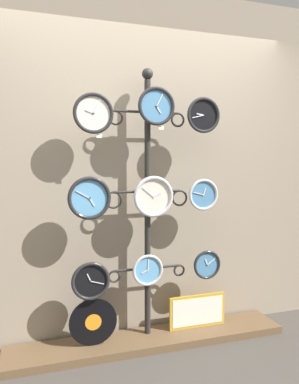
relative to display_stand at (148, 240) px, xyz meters
name	(u,v)px	position (x,y,z in m)	size (l,w,h in m)	color
ground_plane	(165,366)	(0.00, -0.41, -0.81)	(12.00, 12.00, 0.00)	#47423D
shop_wall	(142,165)	(0.00, 0.16, 0.59)	(4.40, 0.04, 2.80)	gray
low_shelf	(150,340)	(0.00, -0.06, -0.78)	(2.20, 0.36, 0.06)	brown
display_stand	(148,240)	(0.00, 0.00, 0.00)	(0.67, 0.40, 2.13)	#282623
clock_top_left	(93,113)	(-0.43, -0.09, 0.96)	(0.29, 0.04, 0.29)	silver
clock_top_center	(156,106)	(0.03, -0.11, 1.02)	(0.29, 0.04, 0.29)	#4C84B2
clock_top_right	(203,115)	(0.41, -0.12, 0.97)	(0.27, 0.04, 0.27)	black
clock_middle_left	(89,198)	(-0.47, -0.11, 0.36)	(0.31, 0.04, 0.31)	#60A8DB
clock_middle_center	(153,197)	(0.02, -0.08, 0.35)	(0.32, 0.04, 0.32)	silver
clock_middle_right	(203,195)	(0.44, -0.08, 0.35)	(0.25, 0.04, 0.25)	#4C84B2
clock_bottom_left	(91,281)	(-0.47, -0.11, -0.25)	(0.28, 0.04, 0.28)	black
clock_bottom_center	(148,270)	(-0.02, -0.08, -0.21)	(0.24, 0.04, 0.24)	#60A8DB
clock_bottom_right	(207,265)	(0.48, -0.08, -0.21)	(0.24, 0.04, 0.24)	#4C84B2
vinyl_record	(93,322)	(-0.45, -0.07, -0.57)	(0.36, 0.01, 0.36)	black
picture_frame	(197,311)	(0.42, -0.03, -0.62)	(0.49, 0.02, 0.27)	gold
price_tag_upper	(99,136)	(-0.39, -0.09, 0.80)	(0.04, 0.00, 0.03)	white
price_tag_mid	(161,128)	(0.07, -0.11, 0.87)	(0.04, 0.00, 0.03)	white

